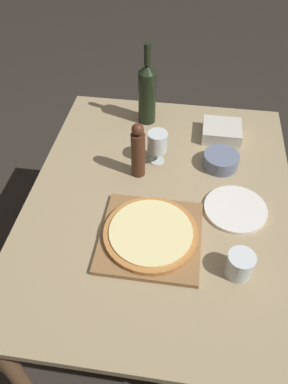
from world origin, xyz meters
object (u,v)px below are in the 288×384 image
(pepper_mill, at_px, (138,151))
(wine_glass, at_px, (157,143))
(wine_bottle, at_px, (147,93))
(small_bowl, at_px, (221,160))
(pizza, at_px, (151,233))

(pepper_mill, relative_size, wine_glass, 1.70)
(wine_bottle, xyz_separation_m, wine_glass, (0.08, -0.28, -0.05))
(wine_bottle, height_order, small_bowl, wine_bottle)
(wine_glass, bearing_deg, pepper_mill, -126.88)
(pepper_mill, distance_m, wine_glass, 0.11)
(pizza, relative_size, wine_bottle, 0.87)
(pizza, bearing_deg, pepper_mill, 106.27)
(pepper_mill, xyz_separation_m, wine_glass, (0.06, 0.09, -0.02))
(wine_bottle, relative_size, wine_glass, 2.60)
(pizza, height_order, wine_bottle, wine_bottle)
(pizza, distance_m, pepper_mill, 0.34)
(small_bowl, bearing_deg, pepper_mill, -163.95)
(pepper_mill, relative_size, small_bowl, 1.67)
(pizza, xyz_separation_m, small_bowl, (0.23, 0.41, -0.00))
(wine_bottle, relative_size, pepper_mill, 1.53)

